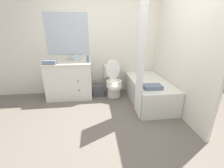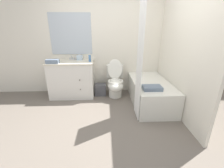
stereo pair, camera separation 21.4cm
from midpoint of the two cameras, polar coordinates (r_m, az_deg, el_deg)
The scene contains 13 objects.
ground_plane at distance 2.60m, azimuth 0.71°, elevation -16.50°, with size 14.00×14.00×0.00m, color #6B6056.
wall_back at distance 3.75m, azimuth -0.74°, elevation 15.66°, with size 8.00×0.06×2.50m.
wall_right at distance 3.27m, azimuth 25.20°, elevation 13.05°, with size 0.05×2.64×2.50m.
vanity_cabinet at distance 3.68m, azimuth -13.29°, elevation 2.00°, with size 1.03×0.60×0.85m.
sink_faucet at distance 3.76m, azimuth -13.31°, elevation 9.51°, with size 0.14×0.12×0.12m.
toilet at distance 3.59m, azimuth 2.95°, elevation 0.50°, with size 0.40×0.68×0.87m.
bathtub at distance 3.42m, azimuth 16.00°, elevation -2.99°, with size 0.76×1.49×0.50m.
shower_curtain at distance 2.62m, azimuth 12.74°, elevation 7.69°, with size 0.01×0.39×2.01m.
wastebasket at distance 3.72m, azimuth -2.78°, elevation -2.12°, with size 0.27×0.23×0.28m.
tissue_box at distance 3.70m, azimuth -10.56°, elevation 9.83°, with size 0.13×0.15×0.13m.
soap_dispenser at distance 3.45m, azimuth -6.71°, elevation 9.77°, with size 0.05×0.05×0.18m.
hand_towel_folded at distance 3.47m, azimuth -20.08°, elevation 8.08°, with size 0.27×0.14×0.09m.
bath_towel_folded at distance 2.89m, azimuth 17.12°, elevation -1.44°, with size 0.34×0.22×0.07m.
Camera 2 is at (-0.01, -2.09, 1.56)m, focal length 24.00 mm.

